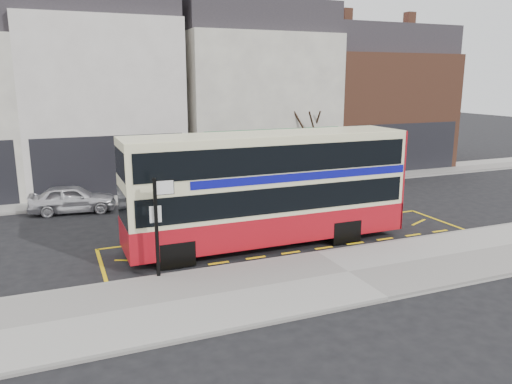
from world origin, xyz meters
name	(u,v)px	position (x,y,z in m)	size (l,w,h in m)	color
ground	(312,252)	(0.00, 0.00, 0.00)	(120.00, 120.00, 0.00)	black
pavement	(348,274)	(0.00, -2.30, 0.07)	(40.00, 4.00, 0.15)	#A2A099
kerb	(318,254)	(0.00, -0.38, 0.07)	(40.00, 0.15, 0.15)	gray
far_pavement	(216,188)	(0.00, 11.00, 0.07)	(50.00, 3.00, 0.15)	#A2A099
road_markings	(292,239)	(0.00, 1.60, 0.01)	(14.00, 3.40, 0.01)	yellow
terrace_left	(99,90)	(-5.50, 14.99, 5.32)	(8.00, 8.01, 11.80)	white
terrace_green_shop	(248,93)	(3.50, 14.99, 5.07)	(9.00, 8.01, 11.30)	silver
terrace_right	(369,99)	(12.50, 14.99, 4.57)	(9.00, 8.01, 10.30)	brown
double_decker_bus	(268,187)	(-1.08, 1.42, 2.16)	(10.28, 2.42, 4.10)	beige
bus_stop_post	(158,218)	(-5.44, -0.39, 1.96)	(0.75, 0.13, 3.01)	black
car_silver	(73,199)	(-7.51, 8.88, 0.64)	(1.52, 3.78, 1.29)	silver
car_grey	(263,183)	(1.88, 8.86, 0.65)	(1.38, 3.95, 1.30)	#414349
car_white	(367,174)	(8.43, 8.97, 0.63)	(1.77, 4.35, 1.26)	white
street_tree_right	(305,120)	(5.57, 11.26, 3.62)	(2.46, 2.46, 5.32)	black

